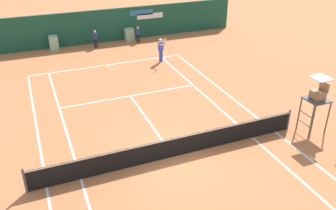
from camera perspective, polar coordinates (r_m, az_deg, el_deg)
The scene contains 9 objects.
ground_plane at distance 16.21m, azimuth 0.12°, elevation -7.00°, with size 80.00×80.00×0.01m.
tennis_net at distance 15.49m, azimuth 0.94°, elevation -6.57°, with size 12.10×0.10×1.07m.
sponsor_back_wall at distance 30.23m, azimuth -12.03°, elevation 11.80°, with size 25.00×1.02×2.63m.
umpire_chair at distance 18.02m, azimuth 22.48°, elevation 1.18°, with size 1.00×1.00×2.80m.
player_on_baseline at distance 25.63m, azimuth -1.11°, elevation 8.93°, with size 0.49×0.86×1.87m.
ball_kid_right_post at distance 29.20m, azimuth -11.37°, elevation 10.35°, with size 0.46×0.21×1.39m.
ball_kid_centre_post at distance 30.02m, azimuth -4.78°, elevation 11.18°, with size 0.44×0.19×1.32m.
tennis_ball_by_sideline at distance 21.33m, azimuth 4.85°, elevation 2.03°, with size 0.07×0.07×0.07m, color #CCE033.
tennis_ball_near_service_line at distance 19.66m, azimuth -4.75°, elevation -0.32°, with size 0.07×0.07×0.07m, color #CCE033.
Camera 1 is at (-5.09, -11.75, 9.22)m, focal length 38.69 mm.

